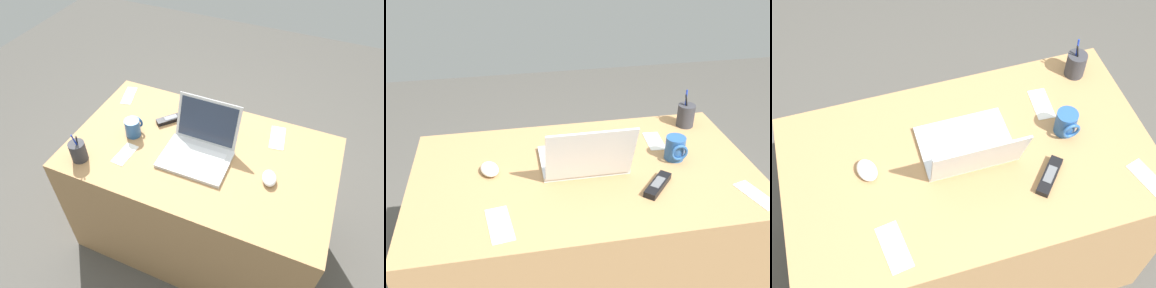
# 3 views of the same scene
# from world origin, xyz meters

# --- Properties ---
(desk) EXTENTS (1.33, 0.78, 0.75)m
(desk) POSITION_xyz_m (0.00, 0.00, 0.38)
(desk) COLOR #A87C4F
(desk) RESTS_ON ground
(laptop) EXTENTS (0.33, 0.31, 0.24)m
(laptop) POSITION_xyz_m (0.00, -0.02, 0.80)
(laptop) COLOR silver
(laptop) RESTS_ON desk
(computer_mouse) EXTENTS (0.09, 0.11, 0.04)m
(computer_mouse) POSITION_xyz_m (0.36, -0.05, 0.77)
(computer_mouse) COLOR white
(computer_mouse) RESTS_ON desk
(coffee_mug_white) EXTENTS (0.08, 0.09, 0.10)m
(coffee_mug_white) POSITION_xyz_m (-0.37, -0.02, 0.80)
(coffee_mug_white) COLOR #26518C
(coffee_mug_white) RESTS_ON desk
(cordless_phone) EXTENTS (0.14, 0.15, 0.03)m
(cordless_phone) POSITION_xyz_m (-0.24, 0.15, 0.77)
(cordless_phone) COLOR black
(cordless_phone) RESTS_ON desk
(pen_holder) EXTENTS (0.08, 0.08, 0.17)m
(pen_holder) POSITION_xyz_m (-0.52, -0.28, 0.81)
(pen_holder) COLOR #333338
(pen_holder) RESTS_ON desk
(paper_note_near_laptop) EXTENTS (0.08, 0.15, 0.00)m
(paper_note_near_laptop) POSITION_xyz_m (-0.34, -0.17, 0.75)
(paper_note_near_laptop) COLOR white
(paper_note_near_laptop) RESTS_ON desk
(paper_note_left) EXTENTS (0.10, 0.18, 0.00)m
(paper_note_left) POSITION_xyz_m (-0.57, 0.26, 0.75)
(paper_note_left) COLOR white
(paper_note_left) RESTS_ON desk
(paper_note_right) EXTENTS (0.10, 0.18, 0.00)m
(paper_note_right) POSITION_xyz_m (0.33, 0.25, 0.75)
(paper_note_right) COLOR white
(paper_note_right) RESTS_ON desk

